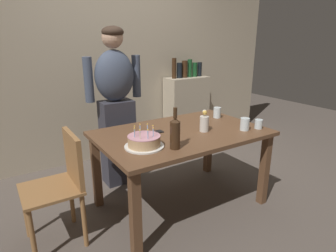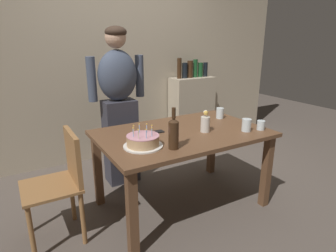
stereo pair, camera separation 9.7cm
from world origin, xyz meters
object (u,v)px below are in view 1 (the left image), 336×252
water_glass_near (217,113)px  cell_phone (155,132)px  birthday_cake (144,142)px  person_man_bearded (116,105)px  water_glass_far (245,124)px  dining_chair (62,180)px  flower_vase (204,122)px  wine_bottle (175,133)px  water_glass_side (259,124)px

water_glass_near → cell_phone: (-0.80, -0.08, -0.05)m
birthday_cake → person_man_bearded: (0.15, 0.91, 0.09)m
water_glass_far → person_man_bearded: (-0.82, 1.03, 0.08)m
dining_chair → flower_vase: bearing=81.3°
water_glass_far → cell_phone: (-0.73, 0.38, -0.05)m
wine_bottle → flower_vase: wine_bottle is taller
water_glass_far → wine_bottle: (-0.79, -0.03, 0.07)m
wine_bottle → dining_chair: bearing=152.9°
birthday_cake → water_glass_side: birthday_cake is taller
birthday_cake → wine_bottle: 0.25m
cell_phone → wine_bottle: bearing=-95.6°
flower_vase → person_man_bearded: person_man_bearded is taller
person_man_bearded → water_glass_side: bearing=132.3°
flower_vase → dining_chair: size_ratio=0.23×
water_glass_near → water_glass_side: bearing=-81.6°
water_glass_near → dining_chair: (-1.63, -0.09, -0.28)m
water_glass_far → wine_bottle: 0.79m
birthday_cake → water_glass_near: bearing=17.8°
flower_vase → dining_chair: 1.28m
water_glass_near → water_glass_side: size_ratio=1.29×
birthday_cake → water_glass_side: size_ratio=3.60×
water_glass_far → water_glass_side: size_ratio=1.32×
wine_bottle → cell_phone: (0.06, 0.41, -0.12)m
water_glass_side → person_man_bearded: person_man_bearded is taller
birthday_cake → water_glass_side: 1.13m
water_glass_far → water_glass_side: water_glass_far is taller
wine_bottle → person_man_bearded: (-0.03, 1.06, 0.01)m
water_glass_far → flower_vase: flower_vase is taller
wine_bottle → person_man_bearded: 1.06m
cell_phone → water_glass_near: bearing=8.4°
wine_bottle → cell_phone: size_ratio=2.24×
wine_bottle → dining_chair: 0.93m
birthday_cake → flower_vase: bearing=4.9°
birthday_cake → water_glass_far: size_ratio=2.72×
water_glass_near → flower_vase: 0.49m
water_glass_near → birthday_cake: bearing=-162.2°
water_glass_far → flower_vase: (-0.33, 0.17, 0.03)m
birthday_cake → water_glass_far: bearing=-6.9°
water_glass_near → cell_phone: 0.81m
person_man_bearded → dining_chair: person_man_bearded is taller
birthday_cake → water_glass_far: 0.98m
water_glass_far → flower_vase: bearing=152.4°
water_glass_far → person_man_bearded: 1.32m
birthday_cake → person_man_bearded: 0.93m
cell_phone → water_glass_far: bearing=-24.5°
wine_bottle → water_glass_far: bearing=2.4°
cell_phone → dining_chair: bearing=-176.2°
cell_phone → person_man_bearded: person_man_bearded is taller
water_glass_side → flower_vase: (-0.48, 0.21, 0.04)m
water_glass_near → person_man_bearded: (-0.89, 0.57, 0.08)m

